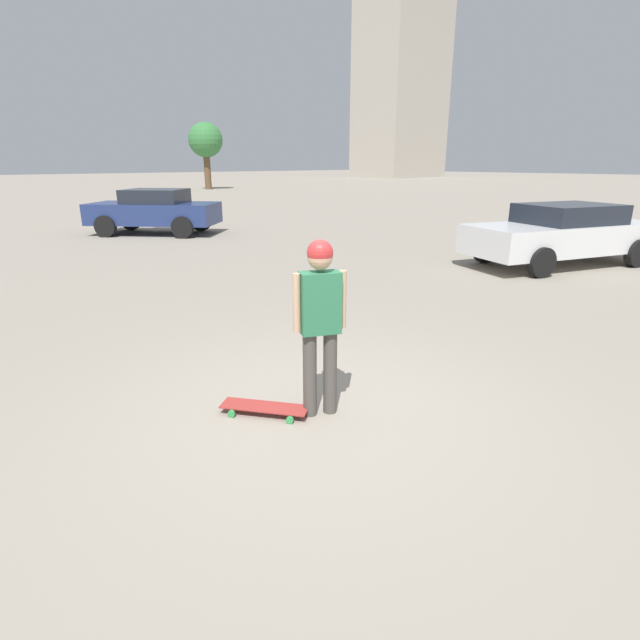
% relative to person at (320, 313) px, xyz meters
% --- Properties ---
extents(ground_plane, '(220.00, 220.00, 0.00)m').
position_rel_person_xyz_m(ground_plane, '(0.00, 0.00, -1.05)').
color(ground_plane, gray).
extents(person, '(0.47, 0.34, 1.73)m').
position_rel_person_xyz_m(person, '(0.00, 0.00, 0.00)').
color(person, '#4C4742').
rests_on(person, ground_plane).
extents(skateboard, '(0.70, 0.85, 0.08)m').
position_rel_person_xyz_m(skateboard, '(-0.42, 0.35, -0.98)').
color(skateboard, '#A5332D').
rests_on(skateboard, ground_plane).
extents(car_parked_near, '(5.11, 3.30, 1.45)m').
position_rel_person_xyz_m(car_parked_near, '(9.36, 1.68, -0.29)').
color(car_parked_near, silver).
rests_on(car_parked_near, ground_plane).
extents(car_parked_far, '(4.20, 4.39, 1.51)m').
position_rel_person_xyz_m(car_parked_far, '(4.46, 13.43, -0.25)').
color(car_parked_far, navy).
rests_on(car_parked_far, ground_plane).
extents(building_block_distant, '(12.99, 9.33, 42.71)m').
position_rel_person_xyz_m(building_block_distant, '(63.17, 51.14, 20.31)').
color(building_block_distant, '#B2A899').
rests_on(building_block_distant, ground_plane).
extents(tree_distant, '(3.01, 3.01, 5.76)m').
position_rel_person_xyz_m(tree_distant, '(20.93, 38.35, 3.10)').
color(tree_distant, brown).
rests_on(tree_distant, ground_plane).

